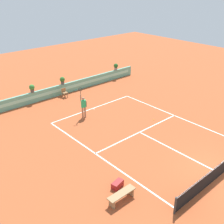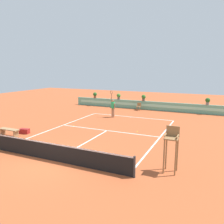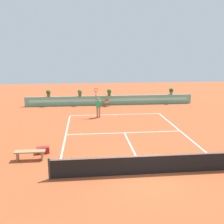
% 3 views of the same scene
% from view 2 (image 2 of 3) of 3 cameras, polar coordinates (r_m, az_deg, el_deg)
% --- Properties ---
extents(ground_plane, '(60.00, 60.00, 0.00)m').
position_cam_2_polar(ground_plane, '(17.18, -1.83, -5.01)').
color(ground_plane, '#A84C28').
extents(court_lines, '(8.32, 11.94, 0.01)m').
position_cam_2_polar(court_lines, '(17.80, -0.81, -4.42)').
color(court_lines, white).
rests_on(court_lines, ground).
extents(net, '(8.92, 0.10, 1.00)m').
position_cam_2_polar(net, '(12.20, -14.62, -9.60)').
color(net, '#333333').
rests_on(net, ground).
extents(back_wall_barrier, '(18.00, 0.21, 1.00)m').
position_cam_2_polar(back_wall_barrier, '(26.57, 8.14, 1.69)').
color(back_wall_barrier, '#60A88E').
rests_on(back_wall_barrier, ground).
extents(umpire_chair, '(0.60, 0.60, 2.14)m').
position_cam_2_polar(umpire_chair, '(10.73, 14.75, -7.77)').
color(umpire_chair, olive).
rests_on(umpire_chair, ground).
extents(ball_kid_chair, '(0.44, 0.44, 0.85)m').
position_cam_2_polar(ball_kid_chair, '(26.01, 6.75, 1.48)').
color(ball_kid_chair, olive).
rests_on(ball_kid_chair, ground).
extents(bench_courtside, '(1.60, 0.44, 0.51)m').
position_cam_2_polar(bench_courtside, '(17.66, -24.46, -4.30)').
color(bench_courtside, '#99754C').
rests_on(bench_courtside, ground).
extents(gear_bag, '(0.76, 0.49, 0.36)m').
position_cam_2_polar(gear_bag, '(17.89, -21.16, -4.51)').
color(gear_bag, maroon).
rests_on(gear_bag, ground).
extents(tennis_player, '(0.59, 0.33, 2.58)m').
position_cam_2_polar(tennis_player, '(22.05, 0.23, 1.36)').
color(tennis_player, '#9E7051').
rests_on(tennis_player, ground).
extents(tennis_ball_near_baseline, '(0.07, 0.07, 0.07)m').
position_cam_2_polar(tennis_ball_near_baseline, '(19.07, -9.58, -3.44)').
color(tennis_ball_near_baseline, '#CCE033').
rests_on(tennis_ball_near_baseline, ground).
extents(tennis_ball_mid_court, '(0.07, 0.07, 0.07)m').
position_cam_2_polar(tennis_ball_mid_court, '(17.22, 6.36, -4.92)').
color(tennis_ball_mid_court, '#CCE033').
rests_on(tennis_ball_mid_court, ground).
extents(potted_plant_far_left, '(0.48, 0.48, 0.72)m').
position_cam_2_polar(potted_plant_far_left, '(28.93, -4.31, 4.35)').
color(potted_plant_far_left, brown).
rests_on(potted_plant_far_left, back_wall_barrier).
extents(potted_plant_far_right, '(0.48, 0.48, 0.72)m').
position_cam_2_polar(potted_plant_far_right, '(25.40, 22.94, 2.60)').
color(potted_plant_far_right, gray).
rests_on(potted_plant_far_right, back_wall_barrier).
extents(potted_plant_centre, '(0.48, 0.48, 0.72)m').
position_cam_2_polar(potted_plant_centre, '(26.47, 7.95, 3.66)').
color(potted_plant_centre, '#514C47').
rests_on(potted_plant_centre, back_wall_barrier).
extents(potted_plant_left, '(0.48, 0.48, 0.72)m').
position_cam_2_polar(potted_plant_left, '(27.52, 1.69, 4.04)').
color(potted_plant_left, '#514C47').
rests_on(potted_plant_left, back_wall_barrier).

